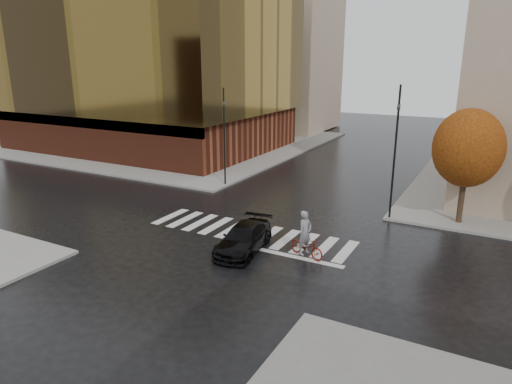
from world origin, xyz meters
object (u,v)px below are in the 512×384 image
cyclist (306,241)px  fire_hydrant (200,170)px  traffic_light_ne (396,143)px  traffic_light_nw (224,131)px  sedan (244,238)px

cyclist → fire_hydrant: bearing=71.9°
cyclist → traffic_light_ne: 8.56m
traffic_light_nw → fire_hydrant: 5.08m
sedan → fire_hydrant: sedan is taller
sedan → traffic_light_ne: traffic_light_ne is taller
cyclist → traffic_light_nw: 14.06m
traffic_light_nw → traffic_light_ne: traffic_light_ne is taller
cyclist → fire_hydrant: 17.10m
traffic_light_ne → cyclist: bearing=79.6°
sedan → cyclist: 3.09m
sedan → fire_hydrant: 15.42m
cyclist → traffic_light_nw: size_ratio=0.32×
traffic_light_nw → fire_hydrant: (-3.30, 1.42, -3.59)m
traffic_light_nw → traffic_light_ne: bearing=73.3°
sedan → cyclist: cyclist is taller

